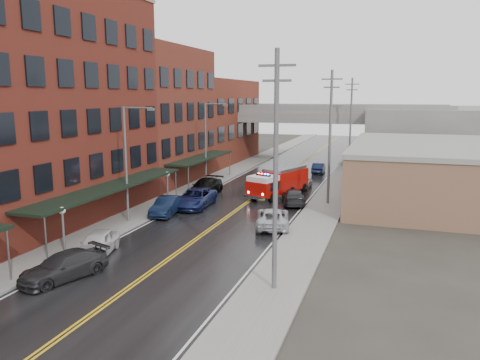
% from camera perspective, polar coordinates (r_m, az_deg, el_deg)
% --- Properties ---
extents(road, '(11.00, 160.00, 0.02)m').
position_cam_1_polar(road, '(40.21, -0.58, -3.82)').
color(road, black).
rests_on(road, ground).
extents(sidewalk_left, '(3.00, 160.00, 0.15)m').
position_cam_1_polar(sidewalk_left, '(43.04, -9.84, -2.94)').
color(sidewalk_left, slate).
rests_on(sidewalk_left, ground).
extents(sidewalk_right, '(3.00, 160.00, 0.15)m').
position_cam_1_polar(sidewalk_right, '(38.54, 9.78, -4.50)').
color(sidewalk_right, slate).
rests_on(sidewalk_right, ground).
extents(curb_left, '(0.30, 160.00, 0.15)m').
position_cam_1_polar(curb_left, '(42.30, -7.86, -3.12)').
color(curb_left, gray).
rests_on(curb_left, ground).
extents(curb_right, '(0.30, 160.00, 0.15)m').
position_cam_1_polar(curb_right, '(38.80, 7.36, -4.34)').
color(curb_right, gray).
rests_on(curb_right, ground).
extents(brick_building_b, '(9.00, 20.00, 18.00)m').
position_cam_1_polar(brick_building_b, '(39.56, -22.90, 8.31)').
color(brick_building_b, '#5D2418').
rests_on(brick_building_b, ground).
extents(brick_building_c, '(9.00, 15.00, 15.00)m').
position_cam_1_polar(brick_building_c, '(54.06, -10.49, 7.67)').
color(brick_building_c, '#5E251C').
rests_on(brick_building_c, ground).
extents(brick_building_far, '(9.00, 20.00, 12.00)m').
position_cam_1_polar(brick_building_far, '(69.98, -3.54, 7.15)').
color(brick_building_far, maroon).
rests_on(brick_building_far, ground).
extents(tan_building, '(14.00, 22.00, 5.00)m').
position_cam_1_polar(tan_building, '(47.60, 22.11, 0.69)').
color(tan_building, '#815F45').
rests_on(tan_building, ground).
extents(right_far_block, '(18.00, 30.00, 8.00)m').
position_cam_1_polar(right_far_block, '(77.32, 22.29, 5.22)').
color(right_far_block, slate).
rests_on(right_far_block, ground).
extents(awning_1, '(2.60, 18.00, 3.09)m').
position_cam_1_polar(awning_1, '(36.66, -15.37, -0.81)').
color(awning_1, black).
rests_on(awning_1, ground).
extents(awning_2, '(2.60, 13.00, 3.09)m').
position_cam_1_polar(awning_2, '(51.93, -4.69, 2.70)').
color(awning_2, black).
rests_on(awning_2, ground).
extents(globe_lamp_1, '(0.44, 0.44, 3.12)m').
position_cam_1_polar(globe_lamp_1, '(30.68, -20.81, -4.56)').
color(globe_lamp_1, '#59595B').
rests_on(globe_lamp_1, ground).
extents(globe_lamp_2, '(0.44, 0.44, 3.12)m').
position_cam_1_polar(globe_lamp_2, '(42.18, -8.85, -0.08)').
color(globe_lamp_2, '#59595B').
rests_on(globe_lamp_2, ground).
extents(street_lamp_1, '(2.64, 0.22, 9.00)m').
position_cam_1_polar(street_lamp_1, '(36.64, -13.44, 2.75)').
color(street_lamp_1, '#59595B').
rests_on(street_lamp_1, ground).
extents(street_lamp_2, '(2.64, 0.22, 9.00)m').
position_cam_1_polar(street_lamp_2, '(50.87, -3.96, 5.05)').
color(street_lamp_2, '#59595B').
rests_on(street_lamp_2, ground).
extents(utility_pole_0, '(1.80, 0.24, 12.00)m').
position_cam_1_polar(utility_pole_0, '(22.83, 4.37, 1.41)').
color(utility_pole_0, '#59595B').
rests_on(utility_pole_0, ground).
extents(utility_pole_1, '(1.80, 0.24, 12.00)m').
position_cam_1_polar(utility_pole_1, '(42.40, 10.92, 5.36)').
color(utility_pole_1, '#59595B').
rests_on(utility_pole_1, ground).
extents(utility_pole_2, '(1.80, 0.24, 12.00)m').
position_cam_1_polar(utility_pole_2, '(62.24, 13.33, 6.79)').
color(utility_pole_2, '#59595B').
rests_on(utility_pole_2, ground).
extents(overpass, '(40.00, 10.00, 7.50)m').
position_cam_1_polar(overpass, '(70.15, 7.93, 7.07)').
color(overpass, slate).
rests_on(overpass, ground).
extents(fire_truck, '(4.96, 7.96, 2.77)m').
position_cam_1_polar(fire_truck, '(46.04, 4.67, -0.14)').
color(fire_truck, '#AB0D07').
rests_on(fire_truck, ground).
extents(parked_car_left_3, '(3.54, 5.33, 1.43)m').
position_cam_1_polar(parked_car_left_3, '(27.40, -20.69, -9.80)').
color(parked_car_left_3, '#29292B').
rests_on(parked_car_left_3, ground).
extents(parked_car_left_4, '(2.88, 4.73, 1.51)m').
position_cam_1_polar(parked_car_left_4, '(30.63, -16.96, -7.39)').
color(parked_car_left_4, silver).
rests_on(parked_car_left_4, ground).
extents(parked_car_left_5, '(2.10, 4.75, 1.52)m').
position_cam_1_polar(parked_car_left_5, '(39.35, -8.87, -3.14)').
color(parked_car_left_5, black).
rests_on(parked_car_left_5, ground).
extents(parked_car_left_6, '(3.16, 6.03, 1.62)m').
position_cam_1_polar(parked_car_left_6, '(41.73, -5.50, -2.22)').
color(parked_car_left_6, '#151D4F').
rests_on(parked_car_left_6, ground).
extents(parked_car_left_7, '(2.28, 5.56, 1.61)m').
position_cam_1_polar(parked_car_left_7, '(46.69, -4.26, -0.86)').
color(parked_car_left_7, black).
rests_on(parked_car_left_7, ground).
extents(parked_car_right_0, '(3.54, 5.60, 1.44)m').
position_cam_1_polar(parked_car_right_0, '(35.42, 3.99, -4.62)').
color(parked_car_right_0, '#B3B6BC').
rests_on(parked_car_right_0, ground).
extents(parked_car_right_1, '(3.12, 5.14, 1.39)m').
position_cam_1_polar(parked_car_right_1, '(42.93, 6.57, -2.04)').
color(parked_car_right_1, '#242426').
rests_on(parked_car_right_1, ground).
extents(parked_car_right_2, '(1.70, 4.10, 1.39)m').
position_cam_1_polar(parked_car_right_2, '(50.36, 7.65, -0.23)').
color(parked_car_right_2, silver).
rests_on(parked_car_right_2, ground).
extents(parked_car_right_3, '(1.61, 4.13, 1.34)m').
position_cam_1_polar(parked_car_right_3, '(60.47, 9.57, 1.45)').
color(parked_car_right_3, black).
rests_on(parked_car_right_3, ground).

